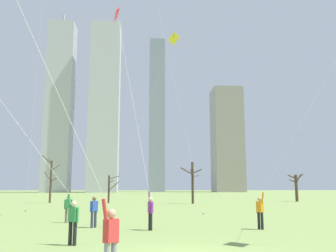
# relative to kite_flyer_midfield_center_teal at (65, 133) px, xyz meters

# --- Properties ---
(kite_flyer_midfield_center_teal) EXTENTS (6.41, 5.20, 14.97)m
(kite_flyer_midfield_center_teal) POSITION_rel_kite_flyer_midfield_center_teal_xyz_m (0.00, 0.00, 0.00)
(kite_flyer_midfield_center_teal) COLOR gray
(kite_flyer_midfield_center_teal) RESTS_ON ground
(kite_flyer_foreground_right_blue) EXTENTS (3.43, 7.10, 10.52)m
(kite_flyer_foreground_right_blue) POSITION_rel_kite_flyer_midfield_center_teal_xyz_m (8.45, 9.29, -0.62)
(kite_flyer_foreground_right_blue) COLOR black
(kite_flyer_foreground_right_blue) RESTS_ON ground
(kite_flyer_midfield_left_red) EXTENTS (2.79, 9.20, 16.16)m
(kite_flyer_midfield_left_red) POSITION_rel_kite_flyer_midfield_center_teal_xyz_m (1.74, 12.32, 0.67)
(kite_flyer_midfield_left_red) COLOR black
(kite_flyer_midfield_left_red) RESTS_ON ground
(kite_flyer_foreground_left_white) EXTENTS (10.65, 4.30, 14.11)m
(kite_flyer_foreground_left_white) POSITION_rel_kite_flyer_midfield_center_teal_xyz_m (-2.06, 6.58, -0.76)
(kite_flyer_foreground_left_white) COLOR black
(kite_flyer_foreground_left_white) RESTS_ON ground
(bystander_strolling_midfield) EXTENTS (0.39, 0.38, 1.62)m
(bystander_strolling_midfield) POSITION_rel_kite_flyer_midfield_center_teal_xyz_m (-0.70, 11.96, -2.40)
(bystander_strolling_midfield) COLOR #33384C
(bystander_strolling_midfield) RESTS_ON ground
(bystander_watching_nearby) EXTENTS (0.51, 0.22, 1.62)m
(bystander_watching_nearby) POSITION_rel_kite_flyer_midfield_center_teal_xyz_m (-2.55, 14.73, -2.40)
(bystander_watching_nearby) COLOR #726656
(bystander_watching_nearby) RESTS_ON ground
(distant_kite_drifting_left_yellow) EXTENTS (5.82, 1.45, 14.74)m
(distant_kite_drifting_left_yellow) POSITION_rel_kite_flyer_midfield_center_teal_xyz_m (3.98, 20.43, 9.76)
(distant_kite_drifting_left_yellow) COLOR yellow
(distant_kite_drifting_left_yellow) RESTS_ON ground
(bare_tree_leftmost) EXTENTS (1.48, 1.03, 3.61)m
(bare_tree_leftmost) POSITION_rel_kite_flyer_midfield_center_teal_xyz_m (-2.14, 41.27, -1.39)
(bare_tree_leftmost) COLOR #423326
(bare_tree_leftmost) RESTS_ON ground
(bare_tree_left_of_center) EXTENTS (2.10, 2.69, 6.26)m
(bare_tree_left_of_center) POSITION_rel_kite_flyer_midfield_center_teal_xyz_m (-10.04, 42.27, -0.13)
(bare_tree_left_of_center) COLOR #4C3828
(bare_tree_left_of_center) RESTS_ON ground
(bare_tree_rightmost) EXTENTS (2.11, 3.06, 3.98)m
(bare_tree_rightmost) POSITION_rel_kite_flyer_midfield_center_teal_xyz_m (24.54, 43.93, -1.12)
(bare_tree_rightmost) COLOR #4C3828
(bare_tree_rightmost) RESTS_ON ground
(bare_tree_center) EXTENTS (2.85, 2.50, 5.24)m
(bare_tree_center) POSITION_rel_kite_flyer_midfield_center_teal_xyz_m (8.51, 38.49, -0.44)
(bare_tree_center) COLOR #423326
(bare_tree_center) RESTS_ON ground
(skyline_slender_spire) EXTENTS (9.57, 8.92, 68.79)m
(skyline_slender_spire) POSITION_rel_kite_flyer_midfield_center_teal_xyz_m (-28.38, 129.76, 29.09)
(skyline_slender_spire) COLOR #B2B2B7
(skyline_slender_spire) RESTS_ON ground
(skyline_wide_slab) EXTENTS (11.40, 11.93, 41.56)m
(skyline_wide_slab) POSITION_rel_kite_flyer_midfield_center_teal_xyz_m (37.13, 135.55, 17.47)
(skyline_wide_slab) COLOR gray
(skyline_wide_slab) RESTS_ON ground
(skyline_mid_tower_right) EXTENTS (6.16, 6.49, 62.08)m
(skyline_mid_tower_right) POSITION_rel_kite_flyer_midfield_center_teal_xyz_m (8.84, 136.86, 27.73)
(skyline_mid_tower_right) COLOR gray
(skyline_mid_tower_right) RESTS_ON ground
(skyline_tall_tower) EXTENTS (10.91, 9.60, 63.15)m
(skyline_tall_tower) POSITION_rel_kite_flyer_midfield_center_teal_xyz_m (-11.18, 126.14, 28.26)
(skyline_tall_tower) COLOR #B2B2B7
(skyline_tall_tower) RESTS_ON ground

